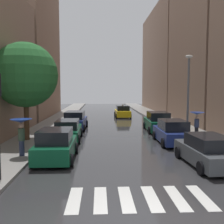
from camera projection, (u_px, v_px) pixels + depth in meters
The scene contains 18 objects.
ground_plane at pixel (111, 121), 31.40m from camera, with size 28.00×72.00×0.04m, color #303032.
sidewalk_left at pixel (57, 120), 31.08m from camera, with size 3.00×72.00×0.15m, color gray.
sidewalk_right at pixel (164, 120), 31.70m from camera, with size 3.00×72.00×0.15m, color gray.
crosswalk_stripes at pixel (139, 198), 9.09m from camera, with size 4.95×2.20×0.01m.
building_left_mid at pixel (28, 39), 35.26m from camera, with size 6.00×16.11×21.29m, color #8C6B56.
building_right_mid at pixel (211, 7), 28.65m from camera, with size 6.00×12.55×25.79m, color #8C6B56.
building_right_far at pixel (169, 61), 46.10m from camera, with size 6.00×20.83×17.69m, color #8C6B56.
parked_car_left_nearest at pixel (56, 146), 13.98m from camera, with size 2.12×4.07×1.70m.
parked_car_left_second at pixel (68, 130), 19.46m from camera, with size 2.06×4.65×1.54m.
parked_car_left_third at pixel (75, 121), 24.84m from camera, with size 2.29×4.55×1.71m.
parked_car_right_nearest at pixel (207, 151), 12.94m from camera, with size 2.24×4.51×1.56m.
parked_car_right_second at pixel (172, 132), 18.26m from camera, with size 2.13×4.33×1.68m.
parked_car_right_third at pixel (158, 122), 23.53m from camera, with size 2.25×4.62×1.78m.
taxi_midroad at pixel (123, 112), 35.16m from camera, with size 2.09×4.36×1.81m.
pedestrian_foreground at pixel (21, 128), 14.25m from camera, with size 1.16×1.16×2.04m.
pedestrian_near_tree at pixel (197, 118), 19.55m from camera, with size 1.12×1.12×1.94m.
street_tree_left at pixel (25, 75), 18.51m from camera, with size 4.64×4.64×7.00m.
lamp_post_right at pixel (188, 89), 20.19m from camera, with size 0.60×0.28×6.30m.
Camera 1 is at (-1.37, -7.15, 3.83)m, focal length 41.59 mm.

